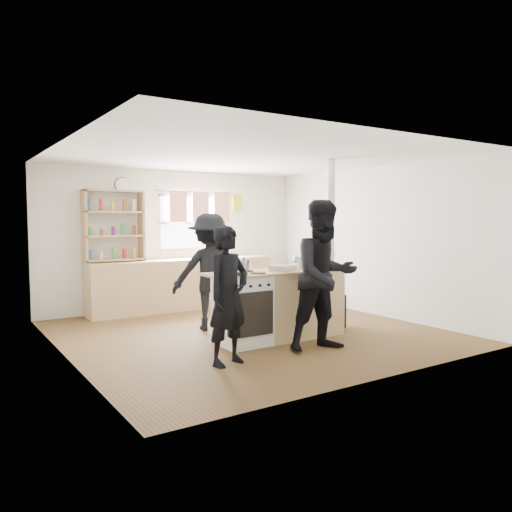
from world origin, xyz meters
name	(u,v)px	position (x,y,z in m)	size (l,w,h in m)	color
ground	(249,332)	(0.00, 0.00, -0.01)	(5.00, 5.00, 0.01)	brown
back_counter	(183,284)	(0.00, 2.22, 0.45)	(3.40, 0.55, 0.90)	tan
shelving_unit	(114,225)	(-1.20, 2.34, 1.51)	(1.00, 0.28, 1.20)	tan
thermos	(214,250)	(0.63, 2.22, 1.03)	(0.10, 0.10, 0.27)	silver
cooking_island	(280,305)	(0.14, -0.55, 0.47)	(1.97, 0.64, 0.93)	white
skillet_greens	(236,273)	(-0.63, -0.69, 0.96)	(0.41, 0.41, 0.05)	black
roast_tray	(283,268)	(0.15, -0.62, 0.97)	(0.40, 0.36, 0.08)	silver
stockpot_stove	(244,265)	(-0.29, -0.34, 1.01)	(0.22, 0.22, 0.18)	#B2B2B4
stockpot_counter	(303,263)	(0.52, -0.57, 1.02)	(0.26, 0.26, 0.20)	#B5B5B7
bread_board	(324,264)	(0.90, -0.58, 0.98)	(0.30, 0.23, 0.12)	tan
flue_heater	(330,284)	(1.20, -0.37, 0.65)	(0.35, 0.35, 2.50)	black
person_near_left	(228,296)	(-1.03, -1.20, 0.77)	(0.56, 0.37, 1.55)	black
person_near_right	(325,275)	(0.27, -1.32, 0.93)	(0.90, 0.70, 1.86)	black
person_far	(210,272)	(-0.37, 0.47, 0.85)	(1.10, 0.63, 1.70)	black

